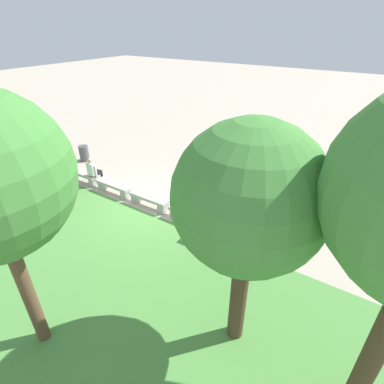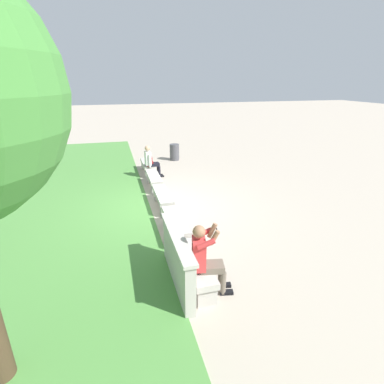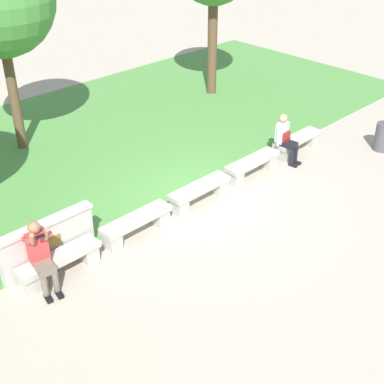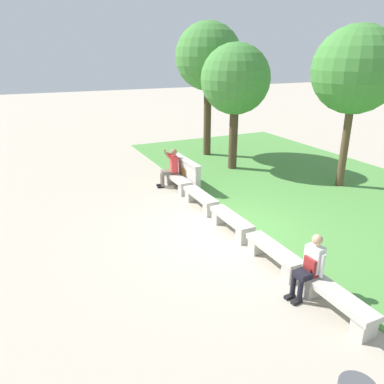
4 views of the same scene
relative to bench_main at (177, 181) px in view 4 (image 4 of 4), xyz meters
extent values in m
plane|color=#B2A593|center=(3.60, 0.00, -0.29)|extent=(80.00, 80.00, 0.00)
cube|color=#518E42|center=(3.60, 4.38, -0.27)|extent=(20.80, 8.00, 0.03)
cube|color=#B7B2A8|center=(0.00, 0.00, 0.10)|extent=(1.60, 0.40, 0.12)
cube|color=#B7B2A8|center=(-0.62, 0.00, -0.12)|extent=(0.28, 0.34, 0.33)
cube|color=#B7B2A8|center=(0.62, 0.00, -0.12)|extent=(0.28, 0.34, 0.33)
cube|color=#B7B2A8|center=(1.80, 0.00, 0.10)|extent=(1.60, 0.40, 0.12)
cube|color=#B7B2A8|center=(1.18, 0.00, -0.12)|extent=(0.28, 0.34, 0.33)
cube|color=#B7B2A8|center=(2.42, 0.00, -0.12)|extent=(0.28, 0.34, 0.33)
cube|color=#B7B2A8|center=(3.60, 0.00, 0.10)|extent=(1.60, 0.40, 0.12)
cube|color=#B7B2A8|center=(2.98, 0.00, -0.12)|extent=(0.28, 0.34, 0.33)
cube|color=#B7B2A8|center=(4.22, 0.00, -0.12)|extent=(0.28, 0.34, 0.33)
cube|color=#B7B2A8|center=(5.40, 0.00, 0.10)|extent=(1.60, 0.40, 0.12)
cube|color=#B7B2A8|center=(4.78, 0.00, -0.12)|extent=(0.28, 0.34, 0.33)
cube|color=#B7B2A8|center=(6.02, 0.00, -0.12)|extent=(0.28, 0.34, 0.33)
cube|color=#B7B2A8|center=(7.20, 0.00, 0.10)|extent=(1.60, 0.40, 0.12)
cube|color=#B7B2A8|center=(6.58, 0.00, -0.12)|extent=(0.28, 0.34, 0.33)
cube|color=#B7B2A8|center=(7.82, 0.00, -0.12)|extent=(0.28, 0.34, 0.33)
cube|color=#B7B2A8|center=(0.00, 0.34, 0.19)|extent=(1.89, 0.18, 0.95)
cube|color=beige|center=(0.00, 0.34, 0.69)|extent=(1.95, 0.24, 0.06)
cube|color=brown|center=(0.00, 0.24, 0.30)|extent=(0.44, 0.02, 0.22)
cube|color=black|center=(-0.53, -0.42, -0.26)|extent=(0.14, 0.25, 0.06)
cylinder|color=#6B6051|center=(-0.52, -0.35, -0.05)|extent=(0.11, 0.11, 0.42)
cube|color=black|center=(-0.34, -0.46, -0.26)|extent=(0.14, 0.25, 0.06)
cylinder|color=#6B6051|center=(-0.32, -0.39, -0.05)|extent=(0.11, 0.11, 0.42)
cube|color=#6B6051|center=(-0.38, -0.19, 0.22)|extent=(0.37, 0.47, 0.12)
cube|color=#D83838|center=(-0.34, 0.04, 0.50)|extent=(0.38, 0.28, 0.56)
sphere|color=#9E7051|center=(-0.34, 0.04, 0.92)|extent=(0.22, 0.22, 0.22)
cylinder|color=#D83838|center=(-0.55, -0.02, 0.79)|extent=(0.15, 0.32, 0.21)
cylinder|color=#9E7051|center=(-0.51, -0.17, 0.87)|extent=(0.13, 0.20, 0.27)
cylinder|color=#D83838|center=(-0.17, -0.09, 0.79)|extent=(0.15, 0.32, 0.21)
cylinder|color=#9E7051|center=(-0.26, -0.22, 0.87)|extent=(0.09, 0.19, 0.27)
cube|color=black|center=(-0.40, -0.26, 0.91)|extent=(0.15, 0.04, 0.08)
cube|color=black|center=(6.50, -0.43, -0.26)|extent=(0.12, 0.23, 0.06)
cylinder|color=black|center=(6.50, -0.37, -0.05)|extent=(0.10, 0.10, 0.42)
cube|color=black|center=(6.68, -0.41, -0.26)|extent=(0.12, 0.23, 0.06)
cylinder|color=black|center=(6.68, -0.35, -0.05)|extent=(0.10, 0.10, 0.42)
cube|color=black|center=(6.57, -0.18, 0.22)|extent=(0.32, 0.42, 0.12)
cube|color=silver|center=(6.55, 0.04, 0.48)|extent=(0.34, 0.23, 0.52)
sphere|color=tan|center=(6.55, 0.04, 0.87)|extent=(0.20, 0.20, 0.20)
cylinder|color=silver|center=(6.35, 0.00, 0.43)|extent=(0.08, 0.08, 0.48)
cylinder|color=silver|center=(6.75, 0.04, 0.43)|extent=(0.08, 0.08, 0.48)
cube|color=maroon|center=(6.56, -0.01, 0.34)|extent=(0.28, 0.20, 0.36)
cube|color=maroon|center=(6.56, -0.12, 0.27)|extent=(0.20, 0.06, 0.16)
torus|color=black|center=(6.56, -0.01, 0.54)|extent=(0.10, 0.02, 0.10)
cylinder|color=#4C3826|center=(-3.61, 3.00, 1.41)|extent=(0.33, 0.33, 3.39)
sphere|color=#428438|center=(-3.61, 3.00, 3.94)|extent=(2.78, 2.78, 2.78)
cylinder|color=#4C3826|center=(-1.27, 2.94, 1.05)|extent=(0.34, 0.34, 2.68)
sphere|color=#428438|center=(-1.27, 2.94, 3.17)|extent=(2.59, 2.59, 2.59)
cylinder|color=brown|center=(2.11, 5.26, 1.23)|extent=(0.25, 0.25, 3.04)
sphere|color=#428438|center=(2.11, 5.26, 3.58)|extent=(2.75, 2.75, 2.75)
camera|label=1|loc=(-2.75, 6.90, 5.64)|focal=28.00mm
camera|label=2|loc=(-4.57, 1.30, 3.30)|focal=28.00mm
camera|label=3|loc=(-3.58, -7.20, 6.15)|focal=50.00mm
camera|label=4|loc=(11.11, -4.63, 4.08)|focal=35.00mm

